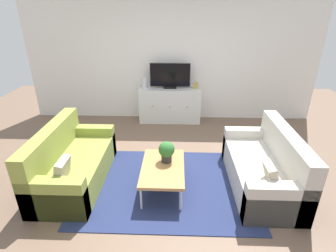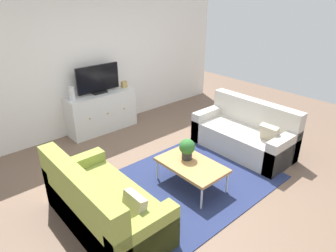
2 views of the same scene
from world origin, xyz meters
TOP-DOWN VIEW (x-y plane):
  - ground_plane at (0.00, 0.00)m, footprint 10.00×10.00m
  - wall_back at (0.00, 2.55)m, footprint 6.40×0.12m
  - area_rug at (0.00, -0.15)m, footprint 2.50×1.90m
  - couch_left_side at (-1.44, -0.10)m, footprint 0.81×1.69m
  - couch_right_side at (1.44, -0.10)m, footprint 0.81×1.69m
  - coffee_table at (-0.05, -0.24)m, footprint 0.60×0.97m
  - potted_plant at (-0.01, -0.10)m, footprint 0.23×0.23m
  - tv_console at (-0.03, 2.27)m, footprint 1.36×0.47m
  - flat_screen_tv at (-0.03, 2.29)m, footprint 0.87×0.16m
  - glass_vase at (-0.59, 2.27)m, footprint 0.11×0.11m
  - mantel_clock at (0.53, 2.27)m, footprint 0.11×0.07m

SIDE VIEW (x-z plane):
  - ground_plane at x=0.00m, z-range 0.00..0.00m
  - area_rug at x=0.00m, z-range 0.00..0.01m
  - couch_left_side at x=-1.44m, z-range -0.15..0.72m
  - couch_right_side at x=1.44m, z-range -0.15..0.72m
  - coffee_table at x=-0.05m, z-range 0.16..0.54m
  - tv_console at x=-0.03m, z-range 0.00..0.77m
  - potted_plant at x=-0.01m, z-range 0.39..0.70m
  - mantel_clock at x=0.53m, z-range 0.77..0.90m
  - glass_vase at x=-0.59m, z-range 0.77..1.01m
  - flat_screen_tv at x=-0.03m, z-range 0.77..1.31m
  - wall_back at x=0.00m, z-range 0.00..2.70m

